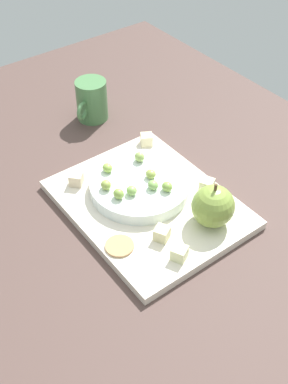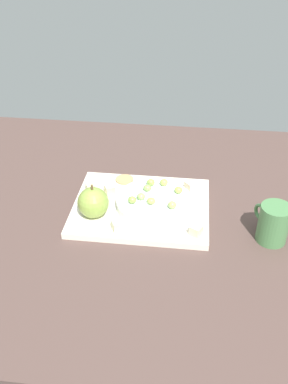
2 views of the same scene
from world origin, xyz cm
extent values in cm
cube|color=#4E3A35|center=(0.00, 0.00, 2.08)|extent=(123.61, 93.42, 4.16)
cube|color=silver|center=(1.16, 0.36, 4.95)|extent=(32.17, 25.71, 1.58)
cylinder|color=white|center=(-2.02, 0.52, 6.88)|extent=(17.91, 17.91, 2.29)
sphere|color=#86A242|center=(11.46, 5.42, 9.32)|extent=(7.17, 7.17, 7.17)
cylinder|color=brown|center=(11.46, 5.42, 13.51)|extent=(0.50, 0.50, 1.20)
cube|color=beige|center=(5.15, 10.10, 6.87)|extent=(3.03, 3.03, 2.27)
cube|color=beige|center=(-12.05, 9.62, 6.87)|extent=(3.10, 3.10, 2.27)
cube|color=beige|center=(9.42, -3.55, 6.87)|extent=(3.07, 3.07, 2.27)
cube|color=beige|center=(14.23, -3.90, 6.87)|extent=(3.04, 3.04, 2.27)
cube|color=beige|center=(-10.26, -7.67, 6.87)|extent=(3.20, 3.20, 2.27)
cylinder|color=tan|center=(6.81, -10.06, 5.94)|extent=(4.65, 4.65, 0.40)
ellipsoid|color=#9DB450|center=(-3.75, -5.43, 8.90)|extent=(1.95, 1.75, 1.76)
ellipsoid|color=#8CBB5E|center=(1.07, 1.08, 8.83)|extent=(1.95, 1.75, 1.61)
ellipsoid|color=#8BB959|center=(0.49, -2.68, 8.83)|extent=(1.95, 1.75, 1.60)
ellipsoid|color=#9AAF51|center=(-1.45, 2.53, 8.83)|extent=(1.95, 1.75, 1.61)
ellipsoid|color=#8AAE4A|center=(-0.57, -4.99, 8.92)|extent=(1.95, 1.75, 1.80)
ellipsoid|color=#88AC4A|center=(2.91, 2.72, 8.88)|extent=(1.95, 1.75, 1.71)
ellipsoid|color=#99C04E|center=(-7.46, -2.64, 8.83)|extent=(1.95, 1.75, 1.62)
ellipsoid|color=#99B75B|center=(-6.38, 3.71, 8.94)|extent=(1.95, 1.75, 1.84)
cylinder|color=#497C48|center=(-28.47, 7.36, 8.59)|extent=(6.64, 6.64, 8.85)
torus|color=#497C48|center=(-26.09, 3.52, 8.59)|extent=(2.79, 3.82, 4.00)
camera|label=1|loc=(49.58, -37.33, 64.79)|focal=45.34mm
camera|label=2|loc=(-9.40, 82.09, 66.60)|focal=40.15mm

